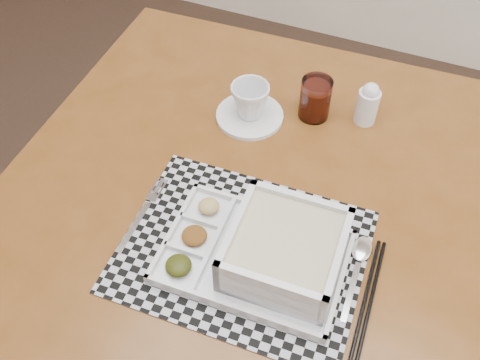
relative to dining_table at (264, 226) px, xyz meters
name	(u,v)px	position (x,y,z in m)	size (l,w,h in m)	color
dining_table	(264,226)	(0.00, 0.00, 0.00)	(1.09, 1.09, 0.79)	#522E0E
placemat	(242,251)	(0.00, -0.12, 0.08)	(0.43, 0.34, 0.00)	#9F9FA6
serving_tray	(275,252)	(0.06, -0.12, 0.12)	(0.33, 0.23, 0.09)	silver
fork	(143,212)	(-0.20, -0.12, 0.09)	(0.02, 0.19, 0.00)	silver
spoon	(361,255)	(0.20, -0.05, 0.09)	(0.04, 0.18, 0.01)	silver
chopsticks	(368,299)	(0.23, -0.13, 0.09)	(0.03, 0.24, 0.01)	black
saucer	(250,116)	(-0.12, 0.21, 0.09)	(0.15, 0.15, 0.01)	silver
cup	(250,101)	(-0.12, 0.21, 0.13)	(0.08, 0.08, 0.08)	silver
juice_glass	(315,100)	(0.01, 0.27, 0.12)	(0.07, 0.07, 0.10)	white
creamer_bottle	(368,104)	(0.12, 0.30, 0.13)	(0.05, 0.05, 0.10)	silver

